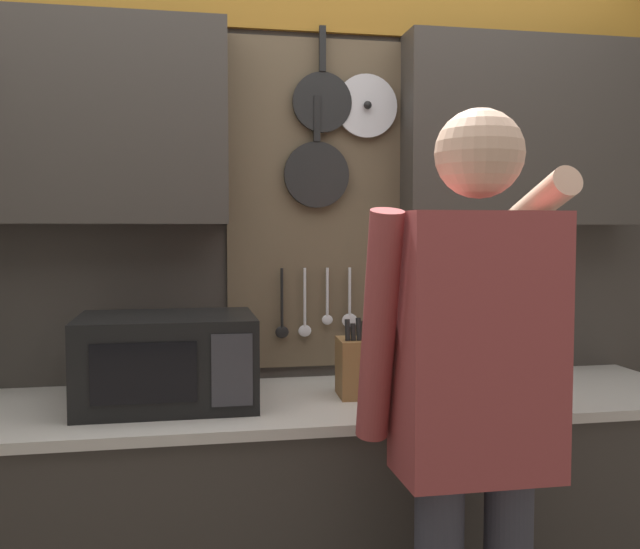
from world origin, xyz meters
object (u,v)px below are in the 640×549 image
at_px(utensil_crock, 459,367).
at_px(person, 474,398).
at_px(knife_block, 356,367).
at_px(microwave, 167,360).

bearing_deg(utensil_crock, person, -108.38).
xyz_separation_m(knife_block, utensil_crock, (0.34, 0.00, -0.01)).
height_order(knife_block, person, person).
relative_size(microwave, utensil_crock, 1.48).
height_order(microwave, person, person).
distance_m(knife_block, utensil_crock, 0.34).
bearing_deg(utensil_crock, microwave, -179.92).
bearing_deg(microwave, utensil_crock, 0.08).
bearing_deg(knife_block, microwave, -179.94).
bearing_deg(knife_block, utensil_crock, 0.10).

